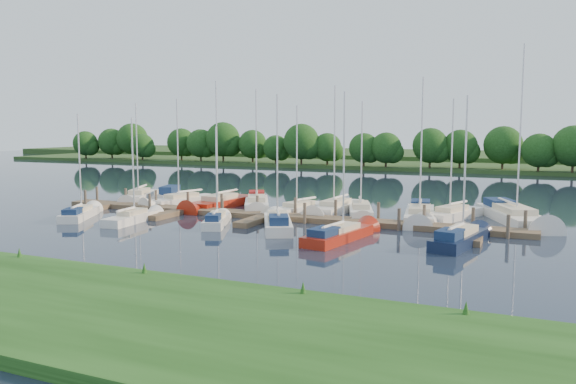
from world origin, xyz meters
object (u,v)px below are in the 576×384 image
at_px(motorboat, 169,197).
at_px(sailboat_s_2, 217,221).
at_px(dock, 266,217).
at_px(sailboat_n_0, 139,198).
at_px(sailboat_n_5, 298,210).

bearing_deg(motorboat, sailboat_s_2, 122.79).
distance_m(dock, sailboat_n_0, 17.31).
height_order(motorboat, sailboat_s_2, sailboat_s_2).
relative_size(sailboat_n_5, sailboat_s_2, 1.23).
bearing_deg(sailboat_n_5, motorboat, 6.65).
distance_m(sailboat_n_5, sailboat_s_2, 8.55).
bearing_deg(sailboat_n_0, sailboat_s_2, 126.29).
xyz_separation_m(motorboat, sailboat_n_5, (15.19, -2.72, -0.09)).
relative_size(dock, sailboat_n_5, 4.23).
relative_size(sailboat_n_0, sailboat_s_2, 1.31).
distance_m(dock, sailboat_n_5, 4.11).
bearing_deg(motorboat, sailboat_n_5, 154.42).
bearing_deg(sailboat_s_2, dock, 39.16).
bearing_deg(dock, sailboat_n_0, 162.61).
height_order(motorboat, sailboat_n_5, sailboat_n_5).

